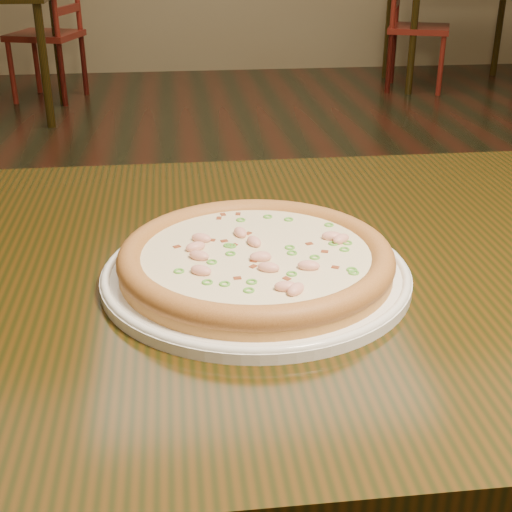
{
  "coord_description": "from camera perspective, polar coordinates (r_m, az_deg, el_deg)",
  "views": [
    {
      "loc": [
        -0.45,
        -1.55,
        1.12
      ],
      "look_at": [
        -0.37,
        -0.83,
        0.78
      ],
      "focal_mm": 50.0,
      "sensor_mm": 36.0,
      "label": 1
    }
  ],
  "objects": [
    {
      "name": "ground",
      "position": [
        1.97,
        7.95,
        -9.88
      ],
      "size": [
        9.0,
        9.0,
        0.0
      ],
      "primitive_type": "plane",
      "color": "black"
    },
    {
      "name": "hero_table",
      "position": [
        0.93,
        7.05,
        -5.55
      ],
      "size": [
        1.2,
        0.8,
        0.75
      ],
      "color": "black",
      "rests_on": "ground"
    },
    {
      "name": "plate",
      "position": [
        0.81,
        0.0,
        -1.36
      ],
      "size": [
        0.35,
        0.35,
        0.02
      ],
      "color": "white",
      "rests_on": "hero_table"
    },
    {
      "name": "pizza",
      "position": [
        0.8,
        0.01,
        -0.19
      ],
      "size": [
        0.31,
        0.31,
        0.03
      ],
      "color": "gold",
      "rests_on": "plate"
    },
    {
      "name": "chair_c",
      "position": [
        5.49,
        12.32,
        17.45
      ],
      "size": [
        0.54,
        0.54,
        0.95
      ],
      "color": "maroon",
      "rests_on": "ground"
    },
    {
      "name": "chair_b",
      "position": [
        5.21,
        -15.99,
        16.69
      ],
      "size": [
        0.53,
        0.53,
        0.95
      ],
      "color": "maroon",
      "rests_on": "ground"
    }
  ]
}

